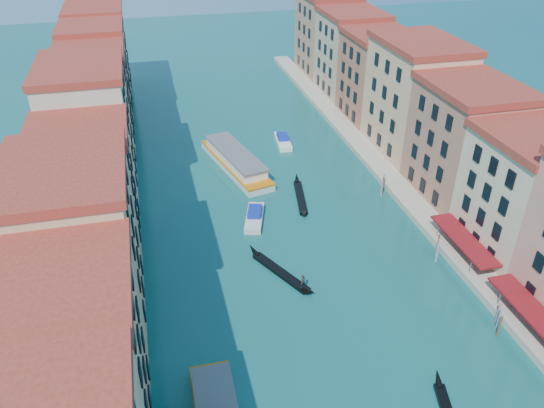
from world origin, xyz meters
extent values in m
cube|color=#D3AF80|center=(-26.00, 23.50, 8.50)|extent=(12.00, 15.00, 17.00)
cube|color=maroon|center=(-26.00, 23.50, 17.50)|extent=(12.80, 15.40, 1.00)
cube|color=tan|center=(-26.00, 39.50, 9.50)|extent=(12.00, 17.00, 19.00)
cube|color=maroon|center=(-26.00, 39.50, 19.50)|extent=(12.80, 17.40, 1.00)
cube|color=tan|center=(-26.00, 55.00, 8.25)|extent=(12.00, 14.00, 16.50)
cube|color=maroon|center=(-26.00, 55.00, 17.00)|extent=(12.80, 14.40, 1.00)
cube|color=#BFB797|center=(-26.00, 71.00, 10.00)|extent=(12.00, 18.00, 20.00)
cube|color=maroon|center=(-26.00, 71.00, 20.50)|extent=(12.80, 18.40, 1.00)
cube|color=tan|center=(-26.00, 88.00, 8.75)|extent=(12.00, 16.00, 17.50)
cube|color=maroon|center=(-26.00, 88.00, 18.00)|extent=(12.80, 16.40, 1.00)
cube|color=#9D7C58|center=(-26.00, 103.50, 9.25)|extent=(12.00, 15.00, 18.50)
cube|color=maroon|center=(-26.00, 103.50, 19.00)|extent=(12.80, 15.40, 1.00)
cube|color=beige|center=(-26.00, 119.50, 9.50)|extent=(12.00, 17.00, 19.00)
cube|color=maroon|center=(-26.00, 119.50, 19.50)|extent=(12.80, 17.40, 1.00)
cube|color=#D4B88E|center=(30.00, 39.00, 8.25)|extent=(12.00, 14.00, 16.50)
cube|color=maroon|center=(30.00, 39.00, 17.00)|extent=(12.80, 14.40, 1.00)
cube|color=#A7684E|center=(30.00, 54.00, 9.00)|extent=(12.00, 16.00, 18.00)
cube|color=maroon|center=(30.00, 54.00, 18.50)|extent=(12.80, 16.40, 1.00)
cube|color=tan|center=(30.00, 71.00, 10.00)|extent=(12.00, 18.00, 20.00)
cube|color=maroon|center=(30.00, 71.00, 20.50)|extent=(12.80, 18.40, 1.00)
cube|color=#A65E43|center=(30.00, 87.50, 8.75)|extent=(12.00, 15.00, 17.50)
cube|color=maroon|center=(30.00, 87.50, 18.00)|extent=(12.80, 15.40, 1.00)
cube|color=tan|center=(30.00, 103.00, 9.25)|extent=(12.00, 16.00, 18.50)
cube|color=maroon|center=(30.00, 103.00, 19.00)|extent=(12.80, 16.40, 1.00)
cube|color=#A67356|center=(30.00, 119.50, 9.75)|extent=(12.00, 17.00, 19.50)
cube|color=#ADA78C|center=(22.00, 65.00, 0.50)|extent=(4.00, 140.00, 1.00)
cube|color=maroon|center=(22.20, 23.50, 3.00)|extent=(3.20, 15.30, 0.25)
cylinder|color=slate|center=(20.80, 28.60, 1.50)|extent=(0.12, 0.12, 3.00)
cube|color=maroon|center=(22.20, 39.00, 3.00)|extent=(3.20, 12.60, 0.25)
cylinder|color=slate|center=(20.80, 34.80, 1.50)|extent=(0.12, 0.12, 3.00)
cylinder|color=slate|center=(20.80, 43.20, 1.50)|extent=(0.12, 0.12, 3.00)
cylinder|color=brown|center=(18.50, 25.00, 1.30)|extent=(0.24, 0.24, 3.20)
cylinder|color=brown|center=(19.10, 26.00, 1.30)|extent=(0.24, 0.24, 3.20)
cylinder|color=brown|center=(19.70, 27.00, 1.30)|extent=(0.24, 0.24, 3.20)
cylinder|color=brown|center=(18.50, 39.00, 1.30)|extent=(0.24, 0.24, 3.20)
cylinder|color=brown|center=(19.10, 40.00, 1.30)|extent=(0.24, 0.24, 3.20)
cylinder|color=brown|center=(19.70, 41.00, 1.30)|extent=(0.24, 0.24, 3.20)
cylinder|color=brown|center=(18.50, 57.00, 1.30)|extent=(0.24, 0.24, 3.20)
cylinder|color=brown|center=(19.10, 58.00, 1.30)|extent=(0.24, 0.24, 3.20)
cylinder|color=brown|center=(19.70, 59.00, 1.30)|extent=(0.24, 0.24, 3.20)
cube|color=silver|center=(-2.72, 72.46, 0.64)|extent=(9.70, 21.99, 1.29)
cube|color=white|center=(-2.72, 72.46, 2.04)|extent=(8.17, 17.69, 1.72)
cube|color=slate|center=(-2.72, 72.46, 3.06)|extent=(8.61, 18.29, 0.27)
cube|color=orange|center=(-2.72, 72.46, 1.23)|extent=(9.75, 22.00, 0.27)
cube|color=black|center=(-2.54, 41.55, 0.25)|extent=(5.64, 9.54, 0.50)
cone|color=black|center=(-5.07, 46.54, 0.67)|extent=(1.91, 2.46, 1.88)
cone|color=black|center=(-0.02, 36.56, 0.56)|extent=(1.74, 2.11, 1.65)
imported|color=#2C2A22|center=(-0.63, 37.76, 1.41)|extent=(0.84, 0.73, 1.93)
cone|color=black|center=(8.66, 20.64, 0.61)|extent=(1.40, 2.19, 1.70)
cube|color=black|center=(5.44, 59.31, 0.25)|extent=(3.00, 10.14, 0.50)
cone|color=black|center=(6.43, 64.82, 0.67)|extent=(1.39, 2.39, 1.88)
cone|color=black|center=(4.45, 53.80, 0.56)|extent=(1.32, 2.01, 1.66)
cube|color=silver|center=(-3.12, 54.85, 0.44)|extent=(4.60, 8.11, 0.88)
cube|color=#13299C|center=(-2.95, 55.37, 1.22)|extent=(2.88, 3.75, 0.77)
cube|color=white|center=(8.13, 80.27, 0.45)|extent=(3.27, 8.03, 0.89)
cube|color=#13299C|center=(8.19, 80.83, 1.23)|extent=(2.35, 3.54, 0.78)
camera|label=1|loc=(-16.65, -10.98, 44.09)|focal=35.00mm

